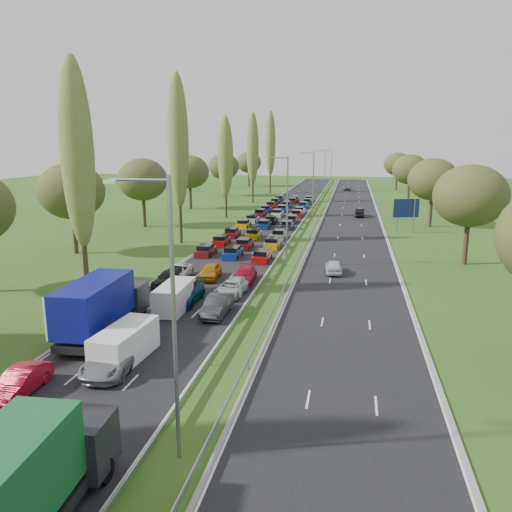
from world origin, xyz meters
The scene contains 28 objects.
ground centered at (4.50, 80.00, 0.00)m, with size 260.00×260.00×0.00m, color #2D4A17.
near_carriageway centered at (-2.25, 82.50, 0.00)m, with size 10.50×215.00×0.04m, color black.
far_carriageway centered at (11.25, 82.50, 0.00)m, with size 10.50×215.00×0.04m, color black.
central_reservation centered at (4.50, 82.50, 0.55)m, with size 2.36×215.00×0.32m.
lamp_columns centered at (4.50, 78.00, 6.00)m, with size 0.18×140.18×12.00m.
poplar_row centered at (-11.50, 68.17, 12.39)m, with size 2.80×127.80×22.44m.
woodland_left centered at (-22.00, 62.63, 7.68)m, with size 8.00×166.00×11.10m.
woodland_right centered at (24.00, 66.67, 7.68)m, with size 8.00×153.00×11.10m.
traffic_queue_fill centered at (-2.24, 77.66, 0.44)m, with size 9.03×67.24×0.80m.
near_car_1 centered at (-5.71, 11.65, 0.72)m, with size 1.48×4.24×1.40m, color maroon.
near_car_2 centered at (-5.58, 35.77, 0.75)m, with size 2.42×5.25×1.46m, color silver.
near_car_3 centered at (-5.55, 33.38, 0.71)m, with size 1.93×4.75×1.38m, color black.
near_car_5 centered at (-2.50, 5.90, 0.71)m, with size 1.47×4.21×1.39m, color #5C0F26.
near_car_6 centered at (-2.18, 15.29, 0.77)m, with size 2.47×5.36×1.49m, color gray.
near_car_7 centered at (-2.18, 28.63, 0.80)m, with size 2.19×5.39×1.57m, color #053651.
near_car_8 centered at (-2.31, 36.49, 0.77)m, with size 1.78×4.42×1.51m, color #AC710B.
near_car_9 centered at (1.26, 26.00, 0.80)m, with size 1.64×4.71×1.55m, color black.
near_car_10 centered at (1.09, 31.30, 0.68)m, with size 2.18×4.72×1.31m, color #AFB2B9.
near_car_11 centered at (1.33, 35.81, 0.73)m, with size 2.00×4.92×1.43m, color #A00927.
near_car_12 centered at (1.24, 32.01, 0.74)m, with size 1.70×4.23×1.44m, color white.
far_car_0 centered at (9.73, 41.09, 0.73)m, with size 1.68×4.17×1.42m, color silver.
far_car_1 centered at (12.78, 84.62, 0.79)m, with size 1.63×4.69×1.54m, color black.
far_car_2 centered at (9.57, 141.86, 0.67)m, with size 2.16×4.69×1.30m, color slate.
blue_lorry centered at (-5.50, 20.49, 2.13)m, with size 2.71×9.77×4.13m.
white_van_front centered at (-2.06, 16.96, 1.11)m, with size 2.11×5.39×2.17m.
white_van_rear centered at (-2.44, 26.88, 1.10)m, with size 2.09×5.32×2.14m.
info_sign centered at (-9.40, 22.62, 1.37)m, with size 1.50×0.16×2.10m.
direction_sign centered at (19.40, 67.96, 3.57)m, with size 3.87×1.22×5.20m.
Camera 1 is at (11.37, -10.07, 13.09)m, focal length 35.00 mm.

